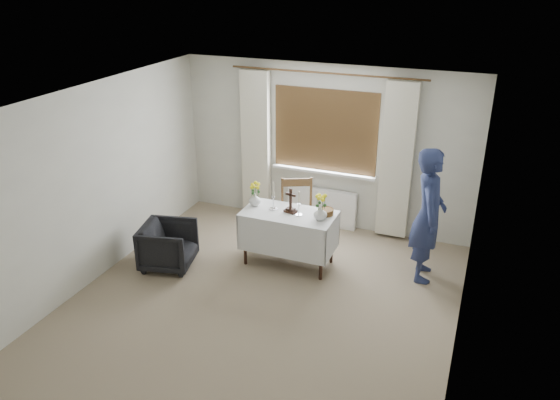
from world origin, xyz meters
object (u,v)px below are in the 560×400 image
at_px(altar_table, 289,238).
at_px(person, 428,215).
at_px(armchair, 168,246).
at_px(wooden_cross, 291,200).
at_px(flower_vase_left, 255,199).
at_px(wooden_chair, 298,217).
at_px(flower_vase_right, 320,213).

relative_size(altar_table, person, 0.70).
bearing_deg(armchair, person, -85.66).
height_order(wooden_cross, flower_vase_left, wooden_cross).
bearing_deg(altar_table, armchair, -155.69).
bearing_deg(wooden_chair, armchair, -168.76).
bearing_deg(flower_vase_left, flower_vase_right, -6.33).
bearing_deg(flower_vase_right, flower_vase_left, 173.67).
bearing_deg(flower_vase_right, armchair, -161.98).
height_order(altar_table, armchair, altar_table).
relative_size(wooden_chair, armchair, 1.52).
xyz_separation_m(altar_table, flower_vase_right, (0.45, -0.04, 0.47)).
relative_size(altar_table, armchair, 1.82).
bearing_deg(person, wooden_chair, 79.63).
xyz_separation_m(person, flower_vase_left, (-2.27, -0.28, -0.04)).
distance_m(person, flower_vase_left, 2.29).
xyz_separation_m(altar_table, flower_vase_left, (-0.52, 0.07, 0.47)).
relative_size(armchair, flower_vase_right, 3.71).
bearing_deg(altar_table, person, 11.17).
height_order(altar_table, flower_vase_left, flower_vase_left).
distance_m(armchair, wooden_cross, 1.76).
bearing_deg(person, wooden_cross, 91.60).
xyz_separation_m(altar_table, person, (1.75, 0.35, 0.50)).
bearing_deg(flower_vase_right, altar_table, 174.77).
bearing_deg(flower_vase_left, wooden_cross, -3.71).
height_order(wooden_chair, person, person).
bearing_deg(armchair, altar_table, -78.77).
height_order(armchair, wooden_cross, wooden_cross).
bearing_deg(wooden_chair, person, -26.65).
relative_size(person, flower_vase_right, 9.61).
distance_m(wooden_cross, flower_vase_left, 0.54).
bearing_deg(flower_vase_right, wooden_chair, 136.59).
distance_m(wooden_cross, flower_vase_right, 0.45).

